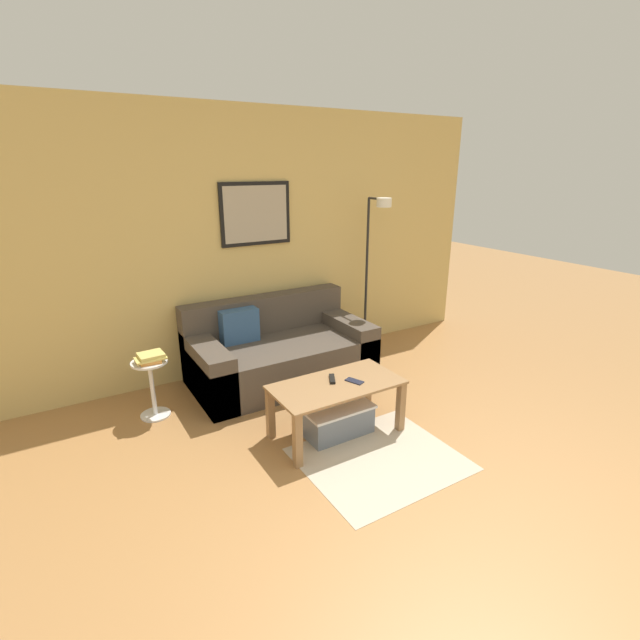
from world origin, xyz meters
name	(u,v)px	position (x,y,z in m)	size (l,w,h in m)	color
ground_plane	(484,562)	(0.00, 0.00, 0.00)	(16.00, 16.00, 0.00)	#A87542
wall_back	(248,243)	(0.00, 3.08, 1.28)	(5.60, 0.09, 2.55)	#D6B76B
area_rug	(380,459)	(0.09, 1.01, 0.00)	(1.10, 0.95, 0.01)	#C1B299
couch	(279,352)	(0.07, 2.60, 0.27)	(1.71, 0.91, 0.77)	#4C4238
coffee_table	(337,393)	(0.01, 1.46, 0.35)	(1.00, 0.51, 0.43)	#997047
storage_bin	(335,418)	(0.01, 1.49, 0.12)	(0.55, 0.37, 0.24)	slate
floor_lamp	(374,258)	(1.29, 2.71, 1.07)	(0.22, 0.44, 1.70)	black
side_table	(152,384)	(-1.15, 2.48, 0.30)	(0.29, 0.29, 0.50)	white
book_stack	(151,358)	(-1.14, 2.46, 0.53)	(0.24, 0.19, 0.07)	#D18438
remote_control	(332,379)	(0.01, 1.53, 0.44)	(0.04, 0.15, 0.02)	black
cell_phone	(354,381)	(0.14, 1.42, 0.44)	(0.07, 0.14, 0.01)	#1E2338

